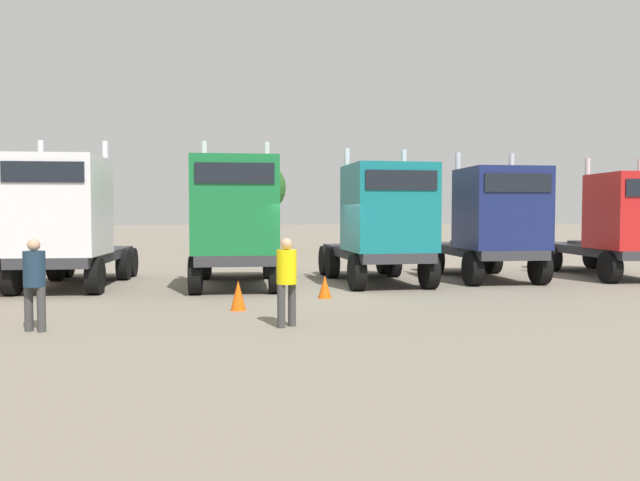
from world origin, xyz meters
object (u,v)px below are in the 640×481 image
object	(u,v)px
semi_truck_navy	(493,223)
traffic_cone_far	(238,295)
traffic_cone_mid	(325,287)
semi_truck_green	(236,222)
semi_truck_teal	(383,223)
visitor_with_camera	(34,278)
semi_truck_white	(65,221)
visitor_in_hivis	(287,275)
semi_truck_red	(623,225)

from	to	relation	value
semi_truck_navy	traffic_cone_far	xyz separation A→B (m)	(-8.54, -4.59, -1.57)
traffic_cone_mid	traffic_cone_far	size ratio (longest dim) A/B	0.86
semi_truck_green	semi_truck_teal	size ratio (longest dim) A/B	1.09
semi_truck_green	visitor_with_camera	size ratio (longest dim) A/B	3.65
semi_truck_teal	traffic_cone_far	distance (m)	6.43
visitor_with_camera	traffic_cone_mid	distance (m)	7.25
semi_truck_teal	semi_truck_navy	bearing A→B (deg)	96.36
traffic_cone_mid	visitor_with_camera	bearing A→B (deg)	-150.68
semi_truck_teal	traffic_cone_mid	distance (m)	3.77
semi_truck_white	visitor_in_hivis	xyz separation A→B (m)	(5.60, -6.96, -0.99)
semi_truck_navy	semi_truck_teal	bearing A→B (deg)	-80.14
semi_truck_navy	traffic_cone_mid	xyz separation A→B (m)	(-6.18, -2.94, -1.62)
visitor_in_hivis	traffic_cone_mid	world-z (taller)	visitor_in_hivis
semi_truck_white	semi_truck_teal	size ratio (longest dim) A/B	1.06
semi_truck_teal	visitor_in_hivis	xyz separation A→B (m)	(-3.83, -6.40, -0.93)
semi_truck_navy	traffic_cone_far	bearing A→B (deg)	-58.66
visitor_with_camera	traffic_cone_far	size ratio (longest dim) A/B	2.53
semi_truck_green	semi_truck_white	bearing A→B (deg)	-93.78
visitor_in_hivis	traffic_cone_far	distance (m)	2.51
semi_truck_red	visitor_with_camera	size ratio (longest dim) A/B	3.75
semi_truck_white	semi_truck_teal	xyz separation A→B (m)	(9.42, -0.56, -0.07)
semi_truck_white	visitor_in_hivis	size ratio (longest dim) A/B	3.55
visitor_with_camera	traffic_cone_mid	world-z (taller)	visitor_with_camera
semi_truck_navy	traffic_cone_far	size ratio (longest dim) A/B	8.78
semi_truck_red	traffic_cone_mid	bearing A→B (deg)	-69.49
semi_truck_red	semi_truck_green	bearing A→B (deg)	-82.39
semi_truck_white	traffic_cone_mid	size ratio (longest dim) A/B	10.42
semi_truck_white	semi_truck_green	distance (m)	4.94
semi_truck_navy	visitor_with_camera	xyz separation A→B (m)	(-12.47, -6.48, -0.90)
traffic_cone_far	semi_truck_green	bearing A→B (deg)	88.00
semi_truck_navy	semi_truck_red	world-z (taller)	semi_truck_navy
semi_truck_white	semi_truck_green	xyz separation A→B (m)	(4.90, -0.61, -0.02)
semi_truck_teal	visitor_with_camera	distance (m)	10.53
visitor_in_hivis	semi_truck_navy	bearing A→B (deg)	98.58
visitor_with_camera	semi_truck_green	bearing A→B (deg)	170.43
semi_truck_navy	visitor_in_hivis	size ratio (longest dim) A/B	3.48
visitor_in_hivis	traffic_cone_far	world-z (taller)	visitor_in_hivis
semi_truck_navy	traffic_cone_mid	size ratio (longest dim) A/B	10.24
visitor_in_hivis	visitor_with_camera	bearing A→B (deg)	-127.70
semi_truck_red	visitor_in_hivis	world-z (taller)	semi_truck_red
visitor_with_camera	traffic_cone_far	bearing A→B (deg)	140.37
traffic_cone_mid	semi_truck_teal	bearing A→B (deg)	47.11
semi_truck_white	visitor_in_hivis	world-z (taller)	semi_truck_white
visitor_in_hivis	traffic_cone_far	size ratio (longest dim) A/B	2.52
semi_truck_red	traffic_cone_far	world-z (taller)	semi_truck_red
visitor_with_camera	traffic_cone_far	distance (m)	4.41
semi_truck_navy	visitor_with_camera	world-z (taller)	semi_truck_navy
semi_truck_green	visitor_with_camera	xyz separation A→B (m)	(-4.07, -5.97, -0.97)
visitor_with_camera	semi_truck_navy	bearing A→B (deg)	142.16
semi_truck_red	visitor_in_hivis	size ratio (longest dim) A/B	3.77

